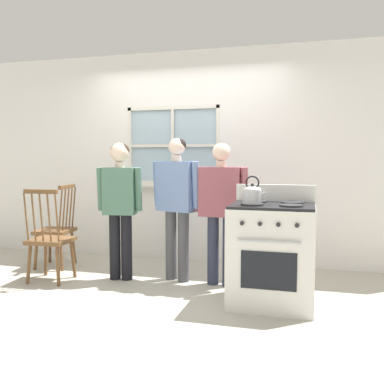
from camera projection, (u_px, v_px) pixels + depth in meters
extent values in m
plane|color=#B2AD9E|center=(151.00, 292.00, 4.29)|extent=(16.00, 16.00, 0.00)
cube|color=white|center=(52.00, 157.00, 6.07)|extent=(2.37, 0.06, 2.70)
cube|color=white|center=(335.00, 157.00, 5.05)|extent=(2.79, 0.06, 2.70)
cube|color=white|center=(173.00, 222.00, 5.66)|extent=(1.24, 0.06, 0.99)
cube|color=white|center=(173.00, 79.00, 5.51)|extent=(1.24, 0.06, 0.69)
cube|color=silver|center=(171.00, 186.00, 5.54)|extent=(1.30, 0.10, 0.03)
cube|color=#9EB7C6|center=(173.00, 146.00, 5.59)|extent=(1.18, 0.01, 0.95)
cube|color=silver|center=(173.00, 146.00, 5.56)|extent=(0.04, 0.02, 1.01)
cube|color=silver|center=(173.00, 146.00, 5.56)|extent=(1.24, 0.02, 0.04)
cube|color=silver|center=(130.00, 146.00, 5.72)|extent=(0.04, 0.03, 1.01)
cube|color=silver|center=(218.00, 145.00, 5.40)|extent=(0.04, 0.03, 1.01)
cube|color=silver|center=(173.00, 108.00, 5.52)|extent=(1.24, 0.03, 0.04)
cube|color=silver|center=(173.00, 183.00, 5.60)|extent=(1.24, 0.03, 0.04)
cube|color=brown|center=(51.00, 241.00, 4.65)|extent=(0.44, 0.42, 0.04)
cylinder|color=brown|center=(73.00, 259.00, 4.78)|extent=(0.07, 0.07, 0.42)
cylinder|color=brown|center=(46.00, 257.00, 4.86)|extent=(0.07, 0.07, 0.42)
cylinder|color=brown|center=(58.00, 266.00, 4.47)|extent=(0.07, 0.07, 0.42)
cylinder|color=brown|center=(29.00, 264.00, 4.55)|extent=(0.07, 0.07, 0.42)
cylinder|color=brown|center=(57.00, 219.00, 4.42)|extent=(0.02, 0.07, 0.53)
cylinder|color=brown|center=(49.00, 219.00, 4.44)|extent=(0.02, 0.07, 0.53)
cylinder|color=brown|center=(41.00, 218.00, 4.46)|extent=(0.02, 0.07, 0.53)
cylinder|color=brown|center=(34.00, 218.00, 4.48)|extent=(0.02, 0.07, 0.53)
cylinder|color=brown|center=(26.00, 218.00, 4.50)|extent=(0.02, 0.07, 0.53)
cube|color=brown|center=(41.00, 192.00, 4.44)|extent=(0.38, 0.06, 0.04)
cube|color=brown|center=(55.00, 231.00, 5.25)|extent=(0.44, 0.46, 0.04)
cylinder|color=brown|center=(50.00, 246.00, 5.46)|extent=(0.07, 0.07, 0.42)
cylinder|color=brown|center=(36.00, 252.00, 5.13)|extent=(0.07, 0.07, 0.42)
cylinder|color=brown|center=(73.00, 247.00, 5.41)|extent=(0.07, 0.07, 0.42)
cylinder|color=brown|center=(61.00, 253.00, 5.08)|extent=(0.07, 0.07, 0.42)
cylinder|color=brown|center=(74.00, 208.00, 5.38)|extent=(0.08, 0.03, 0.53)
cylinder|color=brown|center=(71.00, 209.00, 5.29)|extent=(0.08, 0.03, 0.53)
cylinder|color=brown|center=(67.00, 210.00, 5.20)|extent=(0.08, 0.03, 0.53)
cylinder|color=brown|center=(64.00, 211.00, 5.12)|extent=(0.08, 0.03, 0.53)
cylinder|color=brown|center=(60.00, 212.00, 5.03)|extent=(0.08, 0.03, 0.53)
cube|color=brown|center=(67.00, 187.00, 5.18)|extent=(0.08, 0.38, 0.04)
cylinder|color=black|center=(115.00, 247.00, 4.71)|extent=(0.12, 0.12, 0.73)
cylinder|color=black|center=(127.00, 247.00, 4.70)|extent=(0.12, 0.12, 0.73)
cube|color=#4C7560|center=(120.00, 191.00, 4.65)|extent=(0.37, 0.26, 0.51)
cylinder|color=#4C7560|center=(101.00, 189.00, 4.66)|extent=(0.09, 0.12, 0.47)
cylinder|color=#4C7560|center=(138.00, 189.00, 4.61)|extent=(0.09, 0.12, 0.47)
cylinder|color=beige|center=(120.00, 165.00, 4.63)|extent=(0.10, 0.10, 0.06)
sphere|color=beige|center=(119.00, 152.00, 4.62)|extent=(0.21, 0.21, 0.21)
ellipsoid|color=#332319|center=(120.00, 151.00, 4.63)|extent=(0.21, 0.21, 0.17)
cylinder|color=#4C4C51|center=(171.00, 245.00, 4.71)|extent=(0.12, 0.12, 0.77)
cylinder|color=#4C4C51|center=(183.00, 247.00, 4.62)|extent=(0.12, 0.12, 0.77)
cube|color=#6B84B7|center=(177.00, 186.00, 4.61)|extent=(0.47, 0.32, 0.54)
cylinder|color=#6B84B7|center=(157.00, 184.00, 4.73)|extent=(0.10, 0.13, 0.50)
cylinder|color=#6B84B7|center=(196.00, 185.00, 4.46)|extent=(0.10, 0.13, 0.50)
cylinder|color=beige|center=(177.00, 158.00, 4.59)|extent=(0.10, 0.10, 0.07)
sphere|color=beige|center=(177.00, 147.00, 4.58)|extent=(0.18, 0.18, 0.18)
ellipsoid|color=black|center=(178.00, 145.00, 4.59)|extent=(0.19, 0.19, 0.15)
cylinder|color=#2D3347|center=(213.00, 250.00, 4.52)|extent=(0.12, 0.12, 0.73)
cylinder|color=#2D3347|center=(228.00, 251.00, 4.47)|extent=(0.12, 0.12, 0.73)
cube|color=#934C56|center=(221.00, 192.00, 4.44)|extent=(0.45, 0.25, 0.51)
cylinder|color=#934C56|center=(197.00, 189.00, 4.51)|extent=(0.09, 0.12, 0.48)
cylinder|color=#934C56|center=(244.00, 191.00, 4.33)|extent=(0.09, 0.12, 0.48)
cylinder|color=beige|center=(221.00, 164.00, 4.42)|extent=(0.10, 0.10, 0.06)
sphere|color=beige|center=(221.00, 152.00, 4.41)|extent=(0.18, 0.18, 0.18)
ellipsoid|color=silver|center=(222.00, 151.00, 4.42)|extent=(0.19, 0.19, 0.15)
cube|color=white|center=(272.00, 256.00, 3.89)|extent=(0.75, 0.64, 0.90)
cube|color=black|center=(273.00, 206.00, 3.85)|extent=(0.74, 0.61, 0.02)
cylinder|color=#2D2D30|center=(252.00, 205.00, 3.77)|extent=(0.20, 0.20, 0.02)
cylinder|color=#2D2D30|center=(291.00, 206.00, 3.68)|extent=(0.20, 0.20, 0.02)
cylinder|color=#2D2D30|center=(256.00, 202.00, 4.02)|extent=(0.20, 0.20, 0.02)
cylinder|color=#2D2D30|center=(293.00, 203.00, 3.93)|extent=(0.20, 0.20, 0.02)
cube|color=white|center=(275.00, 193.00, 4.12)|extent=(0.75, 0.06, 0.16)
cube|color=black|center=(268.00, 271.00, 3.58)|extent=(0.47, 0.01, 0.32)
cylinder|color=silver|center=(269.00, 242.00, 3.54)|extent=(0.53, 0.02, 0.02)
cylinder|color=#232326|center=(242.00, 223.00, 3.60)|extent=(0.04, 0.02, 0.04)
cylinder|color=#232326|center=(260.00, 224.00, 3.56)|extent=(0.04, 0.02, 0.04)
cylinder|color=#232326|center=(278.00, 225.00, 3.52)|extent=(0.04, 0.02, 0.04)
cylinder|color=#232326|center=(297.00, 225.00, 3.48)|extent=(0.04, 0.02, 0.04)
cylinder|color=#B7B7BC|center=(252.00, 197.00, 3.77)|extent=(0.17, 0.17, 0.12)
ellipsoid|color=#B7B7BC|center=(252.00, 190.00, 3.76)|extent=(0.16, 0.16, 0.07)
sphere|color=black|center=(252.00, 185.00, 3.76)|extent=(0.03, 0.03, 0.03)
cylinder|color=#B7B7BC|center=(261.00, 195.00, 3.74)|extent=(0.08, 0.03, 0.07)
torus|color=black|center=(252.00, 183.00, 3.76)|extent=(0.12, 0.01, 0.12)
cylinder|color=#935B3D|center=(179.00, 182.00, 5.50)|extent=(0.14, 0.14, 0.07)
cylinder|color=#33261C|center=(179.00, 180.00, 5.50)|extent=(0.13, 0.13, 0.01)
cone|color=#388447|center=(180.00, 173.00, 5.49)|extent=(0.06, 0.04, 0.16)
cone|color=#388447|center=(178.00, 177.00, 5.52)|extent=(0.04, 0.05, 0.08)
cone|color=#388447|center=(177.00, 173.00, 5.49)|extent=(0.08, 0.06, 0.17)
cone|color=#388447|center=(179.00, 177.00, 5.47)|extent=(0.04, 0.04, 0.07)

